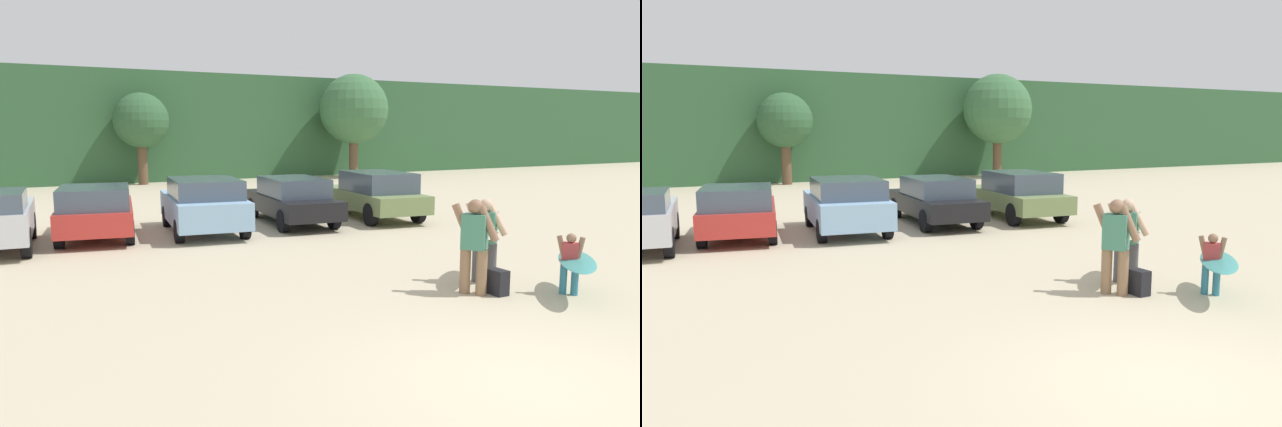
% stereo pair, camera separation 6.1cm
% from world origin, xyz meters
% --- Properties ---
extents(ground_plane, '(120.00, 120.00, 0.00)m').
position_xyz_m(ground_plane, '(0.00, 0.00, 0.00)').
color(ground_plane, '#C1B293').
extents(hillside_ridge, '(108.00, 12.00, 6.09)m').
position_xyz_m(hillside_ridge, '(0.00, 34.67, 3.05)').
color(hillside_ridge, '#2D5633').
rests_on(hillside_ridge, ground_plane).
extents(tree_right, '(2.88, 2.88, 4.82)m').
position_xyz_m(tree_right, '(1.71, 27.66, 3.33)').
color(tree_right, brown).
rests_on(tree_right, ground_plane).
extents(tree_left, '(4.19, 4.19, 6.22)m').
position_xyz_m(tree_left, '(14.16, 26.61, 4.10)').
color(tree_left, brown).
rests_on(tree_left, ground_plane).
extents(parked_car_red, '(2.56, 4.37, 1.44)m').
position_xyz_m(parked_car_red, '(-2.94, 12.08, 0.76)').
color(parked_car_red, '#B72D28').
rests_on(parked_car_red, ground_plane).
extents(parked_car_sky_blue, '(2.52, 4.54, 1.56)m').
position_xyz_m(parked_car_sky_blue, '(-0.13, 11.61, 0.82)').
color(parked_car_sky_blue, '#84ADD1').
rests_on(parked_car_sky_blue, ground_plane).
extents(parked_car_black, '(2.28, 4.92, 1.44)m').
position_xyz_m(parked_car_black, '(2.80, 11.97, 0.76)').
color(parked_car_black, black).
rests_on(parked_car_black, ground_plane).
extents(parked_car_olive_green, '(2.41, 4.92, 1.54)m').
position_xyz_m(parked_car_olive_green, '(5.66, 11.65, 0.82)').
color(parked_car_olive_green, '#6B7F4C').
rests_on(parked_car_olive_green, ground_plane).
extents(person_adult, '(0.55, 0.76, 1.61)m').
position_xyz_m(person_adult, '(2.82, 3.67, 0.91)').
color(person_adult, '#4C4C51').
rests_on(person_adult, ground_plane).
extents(person_child, '(0.33, 0.45, 1.10)m').
position_xyz_m(person_child, '(3.54, 2.32, 0.62)').
color(person_child, teal).
rests_on(person_child, ground_plane).
extents(person_companion, '(0.57, 0.80, 1.70)m').
position_xyz_m(person_companion, '(2.07, 3.15, 0.96)').
color(person_companion, '#8C6B4C').
rests_on(person_companion, ground_plane).
extents(surfboard_cream, '(1.72, 1.63, 0.12)m').
position_xyz_m(surfboard_cream, '(2.87, 3.72, 0.95)').
color(surfboard_cream, beige).
extents(surfboard_teal, '(1.81, 1.85, 0.13)m').
position_xyz_m(surfboard_teal, '(3.55, 2.18, 0.63)').
color(surfboard_teal, teal).
extents(backpack_dropped, '(0.24, 0.34, 0.45)m').
position_xyz_m(backpack_dropped, '(2.43, 2.91, 0.22)').
color(backpack_dropped, black).
rests_on(backpack_dropped, ground_plane).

